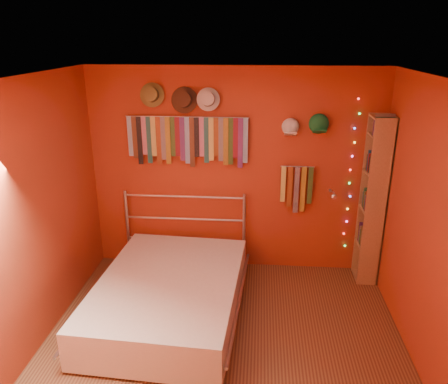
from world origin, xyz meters
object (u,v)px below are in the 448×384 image
(bed, at_px, (169,295))
(bookshelf, at_px, (376,201))
(tie_rack, at_px, (188,138))
(reading_lamp, at_px, (333,195))

(bed, bearing_deg, bookshelf, 25.60)
(tie_rack, distance_m, bed, 1.80)
(reading_lamp, bearing_deg, bed, -152.83)
(tie_rack, height_order, bookshelf, bookshelf)
(reading_lamp, height_order, bookshelf, bookshelf)
(bookshelf, bearing_deg, reading_lamp, -177.56)
(bookshelf, xyz_separation_m, bed, (-2.27, -0.93, -0.78))
(tie_rack, bearing_deg, bookshelf, -4.01)
(bookshelf, relative_size, bed, 0.94)
(tie_rack, height_order, reading_lamp, tie_rack)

